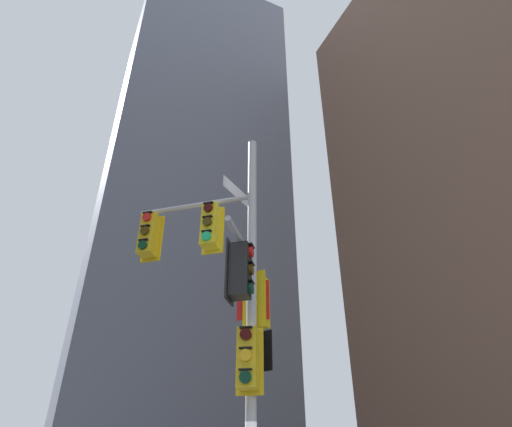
% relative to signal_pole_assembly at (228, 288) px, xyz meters
% --- Properties ---
extents(building_mid_block, '(12.76, 12.76, 42.09)m').
position_rel_signal_pole_assembly_xyz_m(building_mid_block, '(4.37, 21.69, 16.19)').
color(building_mid_block, slate).
rests_on(building_mid_block, ground).
extents(signal_pole_assembly, '(2.55, 3.21, 8.51)m').
position_rel_signal_pole_assembly_xyz_m(signal_pole_assembly, '(0.00, 0.00, 0.00)').
color(signal_pole_assembly, '#B2B2B5').
rests_on(signal_pole_assembly, ground).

